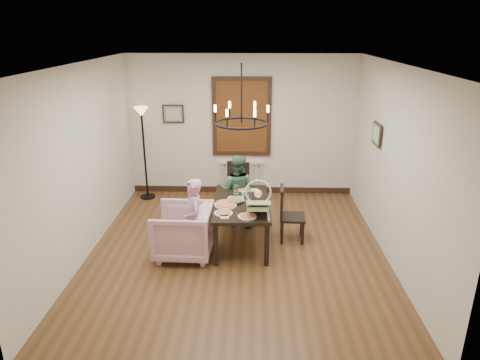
# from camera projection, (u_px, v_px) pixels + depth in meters

# --- Properties ---
(room_shell) EXTENTS (4.51, 5.00, 2.81)m
(room_shell) POSITION_uv_depth(u_px,v_px,m) (238.00, 157.00, 6.49)
(room_shell) COLOR brown
(room_shell) RESTS_ON ground
(dining_table) EXTENTS (0.89, 1.53, 0.71)m
(dining_table) POSITION_uv_depth(u_px,v_px,m) (241.00, 207.00, 6.66)
(dining_table) COLOR black
(dining_table) RESTS_ON room_shell
(chair_far) EXTENTS (0.49, 0.49, 0.95)m
(chair_far) POSITION_uv_depth(u_px,v_px,m) (236.00, 189.00, 7.80)
(chair_far) COLOR black
(chair_far) RESTS_ON room_shell
(chair_right) EXTENTS (0.41, 0.41, 0.90)m
(chair_right) POSITION_uv_depth(u_px,v_px,m) (293.00, 214.00, 6.82)
(chair_right) COLOR black
(chair_right) RESTS_ON room_shell
(armchair) EXTENTS (0.88, 0.86, 0.78)m
(armchair) POSITION_uv_depth(u_px,v_px,m) (183.00, 231.00, 6.38)
(armchair) COLOR #CE9EB3
(armchair) RESTS_ON room_shell
(elderly_woman) EXTENTS (0.35, 0.44, 1.04)m
(elderly_woman) POSITION_uv_depth(u_px,v_px,m) (194.00, 227.00, 6.25)
(elderly_woman) COLOR #CA8FB2
(elderly_woman) RESTS_ON room_shell
(seated_man) EXTENTS (0.58, 0.49, 1.05)m
(seated_man) POSITION_uv_depth(u_px,v_px,m) (237.00, 196.00, 7.34)
(seated_man) COLOR #3D684A
(seated_man) RESTS_ON room_shell
(baby_bouncer) EXTENTS (0.40, 0.55, 0.36)m
(baby_bouncer) POSITION_uv_depth(u_px,v_px,m) (258.00, 203.00, 6.14)
(baby_bouncer) COLOR beige
(baby_bouncer) RESTS_ON dining_table
(salad_bowl) EXTENTS (0.30, 0.30, 0.07)m
(salad_bowl) POSITION_uv_depth(u_px,v_px,m) (235.00, 200.00, 6.60)
(salad_bowl) COLOR white
(salad_bowl) RESTS_ON dining_table
(pizza_platter) EXTENTS (0.35, 0.35, 0.04)m
(pizza_platter) POSITION_uv_depth(u_px,v_px,m) (226.00, 204.00, 6.50)
(pizza_platter) COLOR tan
(pizza_platter) RESTS_ON dining_table
(drinking_glass) EXTENTS (0.06, 0.06, 0.13)m
(drinking_glass) POSITION_uv_depth(u_px,v_px,m) (247.00, 198.00, 6.61)
(drinking_glass) COLOR silver
(drinking_glass) RESTS_ON dining_table
(window_blinds) EXTENTS (1.00, 0.03, 1.40)m
(window_blinds) POSITION_uv_depth(u_px,v_px,m) (242.00, 117.00, 8.39)
(window_blinds) COLOR brown
(window_blinds) RESTS_ON room_shell
(radiator) EXTENTS (0.92, 0.12, 0.62)m
(radiator) POSITION_uv_depth(u_px,v_px,m) (242.00, 177.00, 8.83)
(radiator) COLOR silver
(radiator) RESTS_ON room_shell
(picture_back) EXTENTS (0.42, 0.03, 0.36)m
(picture_back) POSITION_uv_depth(u_px,v_px,m) (173.00, 114.00, 8.42)
(picture_back) COLOR black
(picture_back) RESTS_ON room_shell
(picture_right) EXTENTS (0.03, 0.42, 0.36)m
(picture_right) POSITION_uv_depth(u_px,v_px,m) (377.00, 134.00, 6.84)
(picture_right) COLOR black
(picture_right) RESTS_ON room_shell
(floor_lamp) EXTENTS (0.30, 0.30, 1.80)m
(floor_lamp) POSITION_uv_depth(u_px,v_px,m) (145.00, 155.00, 8.39)
(floor_lamp) COLOR black
(floor_lamp) RESTS_ON room_shell
(chandelier) EXTENTS (0.80, 0.80, 0.04)m
(chandelier) POSITION_uv_depth(u_px,v_px,m) (242.00, 123.00, 6.21)
(chandelier) COLOR black
(chandelier) RESTS_ON room_shell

